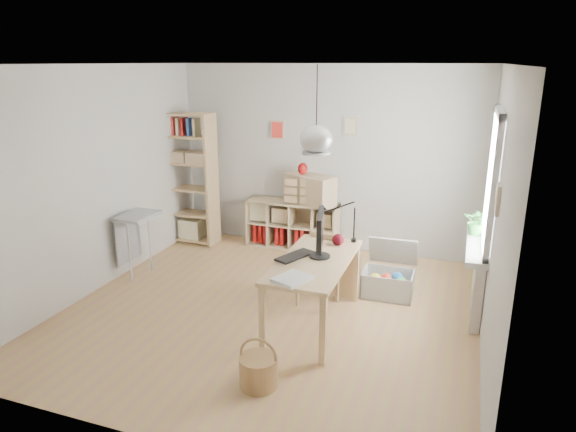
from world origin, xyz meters
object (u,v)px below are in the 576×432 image
(chair, at_px, (320,265))
(drawer_chest, at_px, (310,189))
(storage_chest, at_px, (389,278))
(desk, at_px, (314,268))
(tall_bookshelf, at_px, (189,173))
(monitor, at_px, (320,232))
(cube_shelf, at_px, (292,228))

(chair, relative_size, drawer_chest, 1.10)
(chair, relative_size, storage_chest, 1.18)
(chair, distance_m, storage_chest, 0.92)
(chair, height_order, storage_chest, chair)
(drawer_chest, bearing_deg, desk, -48.66)
(tall_bookshelf, relative_size, monitor, 3.60)
(tall_bookshelf, bearing_deg, chair, -29.40)
(tall_bookshelf, distance_m, monitor, 3.21)
(desk, bearing_deg, tall_bookshelf, 142.99)
(drawer_chest, bearing_deg, cube_shelf, -164.97)
(desk, height_order, monitor, monitor)
(chair, height_order, drawer_chest, drawer_chest)
(chair, xyz_separation_m, monitor, (0.12, -0.45, 0.56))
(tall_bookshelf, relative_size, chair, 2.45)
(desk, height_order, drawer_chest, drawer_chest)
(cube_shelf, xyz_separation_m, monitor, (1.05, -2.14, 0.73))
(monitor, bearing_deg, drawer_chest, 96.46)
(tall_bookshelf, bearing_deg, monitor, -35.38)
(cube_shelf, height_order, tall_bookshelf, tall_bookshelf)
(cube_shelf, height_order, drawer_chest, drawer_chest)
(desk, xyz_separation_m, storage_chest, (0.64, 1.04, -0.45))
(storage_chest, relative_size, monitor, 1.24)
(cube_shelf, height_order, monitor, monitor)
(monitor, height_order, drawer_chest, monitor)
(desk, relative_size, storage_chest, 2.17)
(desk, distance_m, storage_chest, 1.30)
(desk, bearing_deg, chair, 99.10)
(desk, relative_size, drawer_chest, 2.02)
(tall_bookshelf, xyz_separation_m, storage_chest, (3.23, -0.91, -0.88))
(desk, bearing_deg, monitor, 70.87)
(storage_chest, relative_size, drawer_chest, 0.93)
(cube_shelf, bearing_deg, storage_chest, -35.56)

